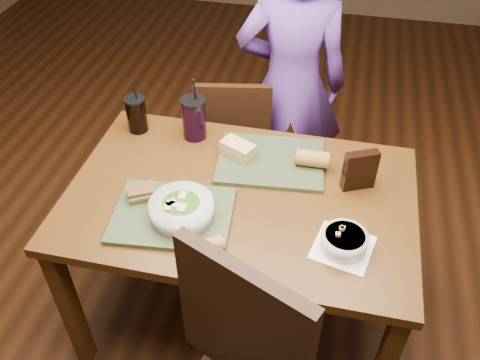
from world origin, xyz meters
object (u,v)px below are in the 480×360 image
at_px(dining_table, 240,211).
at_px(salad_bowl, 182,208).
at_px(diner, 291,86).
at_px(baguette_near, 207,247).
at_px(tray_far, 271,161).
at_px(baguette_far, 312,159).
at_px(tray_near, 173,215).
at_px(sandwich_far, 238,149).
at_px(chip_bag, 360,170).
at_px(chair_far, 237,140).
at_px(cup_berry, 194,118).
at_px(cup_cola, 136,114).
at_px(soup_bowl, 344,241).
at_px(sandwich_near, 141,193).

distance_m(dining_table, salad_bowl, 0.28).
bearing_deg(diner, baguette_near, 76.49).
bearing_deg(baguette_near, tray_far, 77.13).
xyz_separation_m(dining_table, baguette_far, (0.24, 0.21, 0.14)).
bearing_deg(baguette_far, tray_near, -140.23).
relative_size(diner, tray_near, 3.56).
xyz_separation_m(sandwich_far, chip_bag, (0.48, -0.07, 0.04)).
distance_m(tray_near, sandwich_far, 0.41).
xyz_separation_m(tray_near, baguette_near, (0.17, -0.15, 0.04)).
relative_size(diner, baguette_far, 11.63).
bearing_deg(tray_far, diner, 90.47).
bearing_deg(baguette_near, sandwich_far, 91.80).
height_order(chair_far, chip_bag, chip_bag).
relative_size(chair_far, diner, 0.57).
relative_size(chair_far, cup_berry, 2.98).
height_order(sandwich_far, baguette_near, same).
bearing_deg(cup_cola, tray_near, -56.72).
height_order(tray_far, baguette_near, baguette_near).
height_order(dining_table, tray_far, tray_far).
bearing_deg(tray_far, tray_near, -127.58).
relative_size(tray_near, baguette_near, 3.81).
bearing_deg(cup_berry, tray_near, -83.07).
distance_m(sandwich_far, cup_berry, 0.24).
bearing_deg(diner, soup_bowl, 100.01).
bearing_deg(cup_berry, dining_table, -49.48).
height_order(baguette_far, cup_berry, cup_berry).
relative_size(chair_far, cup_cola, 3.44).
distance_m(baguette_near, cup_cola, 0.79).
relative_size(diner, soup_bowl, 6.65).
height_order(diner, baguette_far, diner).
xyz_separation_m(diner, sandwich_far, (-0.13, -0.61, 0.05)).
xyz_separation_m(diner, cup_berry, (-0.34, -0.50, 0.10)).
distance_m(dining_table, cup_cola, 0.63).
bearing_deg(chip_bag, salad_bowl, -177.33).
height_order(salad_bowl, baguette_far, salad_bowl).
bearing_deg(diner, tray_far, 82.73).
xyz_separation_m(dining_table, chip_bag, (0.43, 0.14, 0.17)).
height_order(tray_near, salad_bowl, salad_bowl).
bearing_deg(cup_berry, sandwich_far, -25.94).
bearing_deg(cup_cola, salad_bowl, -53.90).
xyz_separation_m(dining_table, tray_far, (0.08, 0.21, 0.10)).
distance_m(tray_far, cup_cola, 0.61).
bearing_deg(soup_bowl, sandwich_near, 174.58).
relative_size(sandwich_far, chip_bag, 0.95).
relative_size(tray_far, cup_berry, 1.48).
height_order(diner, chip_bag, diner).
relative_size(soup_bowl, cup_cola, 0.91).
relative_size(diner, cup_cola, 6.08).
distance_m(tray_far, chip_bag, 0.36).
relative_size(soup_bowl, baguette_near, 2.04).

